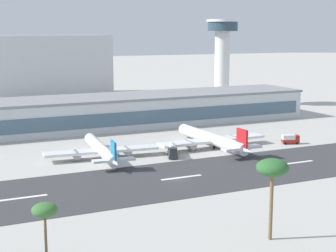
% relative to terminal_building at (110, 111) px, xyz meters
% --- Properties ---
extents(ground_plane, '(1400.00, 1400.00, 0.00)m').
position_rel_terminal_building_xyz_m(ground_plane, '(-9.29, -83.94, -6.38)').
color(ground_plane, '#B2AFA8').
extents(runway_strip, '(800.00, 33.86, 0.08)m').
position_rel_terminal_building_xyz_m(runway_strip, '(-9.29, -82.42, -6.34)').
color(runway_strip, '#38383A').
rests_on(runway_strip, ground_plane).
extents(runway_centreline_dash_3, '(12.00, 1.20, 0.01)m').
position_rel_terminal_building_xyz_m(runway_centreline_dash_3, '(-49.82, -82.42, -6.29)').
color(runway_centreline_dash_3, white).
rests_on(runway_centreline_dash_3, runway_strip).
extents(runway_centreline_dash_4, '(12.00, 1.20, 0.01)m').
position_rel_terminal_building_xyz_m(runway_centreline_dash_4, '(-7.51, -82.42, -6.29)').
color(runway_centreline_dash_4, white).
rests_on(runway_centreline_dash_4, runway_strip).
extents(runway_centreline_dash_5, '(12.00, 1.20, 0.01)m').
position_rel_terminal_building_xyz_m(runway_centreline_dash_5, '(31.19, -82.42, -6.29)').
color(runway_centreline_dash_5, white).
rests_on(runway_centreline_dash_5, runway_strip).
extents(terminal_building, '(176.10, 29.18, 12.75)m').
position_rel_terminal_building_xyz_m(terminal_building, '(0.00, 0.00, 0.00)').
color(terminal_building, silver).
rests_on(terminal_building, ground_plane).
extents(control_tower, '(17.12, 17.12, 45.32)m').
position_rel_terminal_building_xyz_m(control_tower, '(74.84, 35.73, 22.03)').
color(control_tower, silver).
rests_on(control_tower, ground_plane).
extents(distant_hotel_block, '(98.45, 30.78, 37.04)m').
position_rel_terminal_building_xyz_m(distant_hotel_block, '(-12.52, 116.99, 12.14)').
color(distant_hotel_block, '#BCBCC1').
rests_on(distant_hotel_block, ground_plane).
extents(airliner_blue_tail_gate_0, '(36.03, 41.05, 8.57)m').
position_rel_terminal_building_xyz_m(airliner_blue_tail_gate_0, '(-20.43, -53.00, -3.65)').
color(airliner_blue_tail_gate_0, silver).
rests_on(airliner_blue_tail_gate_0, ground_plane).
extents(airliner_red_tail_gate_1, '(39.55, 44.93, 9.37)m').
position_rel_terminal_building_xyz_m(airliner_red_tail_gate_1, '(18.55, -54.41, -3.39)').
color(airliner_red_tail_gate_1, white).
rests_on(airliner_red_tail_gate_1, ground_plane).
extents(service_fuel_truck_0, '(5.53, 8.86, 3.95)m').
position_rel_terminal_building_xyz_m(service_fuel_truck_0, '(0.50, -59.88, -4.35)').
color(service_fuel_truck_0, '#2D3338').
rests_on(service_fuel_truck_0, ground_plane).
extents(service_box_truck_1, '(6.46, 4.29, 3.25)m').
position_rel_terminal_building_xyz_m(service_box_truck_1, '(46.59, -59.57, -4.59)').
color(service_box_truck_1, '#B2231E').
rests_on(service_box_truck_1, ground_plane).
extents(palm_tree_0, '(4.43, 4.43, 10.44)m').
position_rel_terminal_building_xyz_m(palm_tree_0, '(-51.85, -119.63, 2.66)').
color(palm_tree_0, brown).
rests_on(palm_tree_0, ground_plane).
extents(palm_tree_2, '(6.08, 6.08, 15.76)m').
position_rel_terminal_building_xyz_m(palm_tree_2, '(-11.22, -127.85, 7.33)').
color(palm_tree_2, brown).
rests_on(palm_tree_2, ground_plane).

